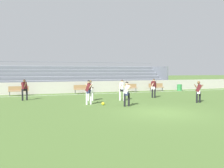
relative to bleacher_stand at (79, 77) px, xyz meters
The scene contains 17 objects.
ground_plane 16.09m from the bleacher_stand, 82.93° to the right, with size 160.00×160.00×0.00m, color #4C6B30.
field_line_sideline 5.41m from the bleacher_stand, 67.61° to the right, with size 44.00×0.12×0.01m, color white.
sideline_wall 3.90m from the bleacher_stand, 58.55° to the right, with size 48.00×0.16×1.22m, color #BCB7AD.
bleacher_stand is the anchor object (origin of this frame).
bench_centre_sideline 7.80m from the bleacher_stand, 147.47° to the right, with size 1.80×0.40×0.90m.
bench_near_bin 4.30m from the bleacher_stand, 95.11° to the right, with size 1.80×0.40×0.90m.
bench_far_right 6.48m from the bleacher_stand, 40.54° to the right, with size 1.80×0.40×0.90m.
bench_near_wall_gap 9.27m from the bleacher_stand, 26.82° to the right, with size 1.80×0.40×0.90m.
trash_bin 12.09m from the bleacher_stand, 21.94° to the right, with size 0.56×0.56×0.75m, color #2D7F3D.
player_dark_trailing_run 11.74m from the bleacher_stand, 96.63° to the right, with size 0.54×0.69×1.72m.
player_white_challenging 13.29m from the bleacher_stand, 86.19° to the right, with size 0.50×0.67×1.67m.
player_dark_overlapping 9.80m from the bleacher_stand, 126.26° to the right, with size 0.50×0.71×1.70m.
player_white_wide_right 10.63m from the bleacher_stand, 81.36° to the right, with size 0.69×0.47×1.67m.
player_dark_deep_cover 14.90m from the bleacher_stand, 63.71° to the right, with size 0.54×0.66×1.62m.
player_white_dropping_back 9.85m from the bleacher_stand, 94.76° to the right, with size 0.61×0.47×1.64m.
player_dark_pressing_high 10.79m from the bleacher_stand, 62.86° to the right, with size 0.69×0.50×1.68m.
soccer_ball 12.34m from the bleacher_stand, 92.25° to the right, with size 0.22×0.22×0.22m, color yellow.
Camera 1 is at (-6.69, -11.15, 2.42)m, focal length 35.85 mm.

